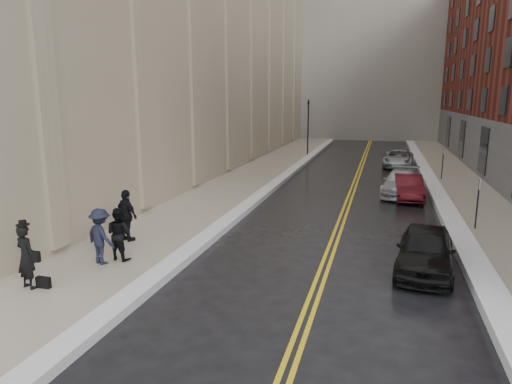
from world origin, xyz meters
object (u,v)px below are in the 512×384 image
Objects in this scene: car_silver_near at (402,183)px; pedestrian_c at (127,216)px; car_maroon at (408,187)px; car_black at (425,250)px; pedestrian_a at (119,234)px; car_silver_far at (398,158)px; pedestrian_main at (26,257)px; pedestrian_b at (101,236)px.

pedestrian_c reaches higher than car_silver_near.
car_maroon is at bearing -68.22° from car_silver_near.
pedestrian_a reaches higher than car_black.
car_silver_near is 2.76× the size of pedestrian_a.
car_maroon is 15.98m from pedestrian_a.
car_black reaches higher than car_silver_far.
pedestrian_c is (-10.40, -10.95, 0.46)m from car_maroon.
pedestrian_main is at bearing -107.34° from car_silver_far.
pedestrian_c reaches higher than car_maroon.
pedestrian_main reaches higher than pedestrian_a.
pedestrian_c is at bearing -136.42° from car_maroon.
pedestrian_b is at bearing -117.26° from car_silver_near.
pedestrian_c reaches higher than car_silver_far.
car_silver_far is at bearing -96.55° from pedestrian_main.
pedestrian_c is (-10.44, -0.13, 0.41)m from car_black.
car_black is 0.87× the size of car_silver_near.
car_silver_near is 2.63× the size of pedestrian_main.
car_silver_far is 29.54m from pedestrian_main.
car_silver_near is at bearing -107.89° from pedestrian_main.
car_black is 22.89m from car_silver_far.
pedestrian_b reaches higher than car_silver_far.
pedestrian_b is at bearing 64.74° from pedestrian_a.
pedestrian_a is (-9.38, -24.85, 0.35)m from car_silver_far.
car_black is at bearing -92.65° from car_maroon.
car_silver_near is 10.99m from car_silver_far.
pedestrian_a is (-9.31, -13.85, 0.32)m from car_silver_near.
pedestrian_a is 0.60m from pedestrian_b.
car_silver_far is 2.66× the size of pedestrian_b.
pedestrian_c is at bearing -110.25° from car_silver_far.
car_black is 11.90m from car_silver_near.
car_maroon is (-0.04, 10.82, -0.05)m from car_black.
car_silver_near is (-0.33, 11.90, -0.01)m from car_black.
pedestrian_main is at bearing -115.66° from car_silver_near.
car_black reaches higher than car_maroon.
car_maroon is 12.07m from car_silver_far.
pedestrian_main is (-10.79, -15.51, 0.41)m from car_maroon.
pedestrian_main is (-10.57, -27.58, 0.40)m from car_silver_far.
pedestrian_c is at bearing -58.08° from pedestrian_b.
car_black is 2.16× the size of pedestrian_c.
car_silver_far reaches higher than car_maroon.
pedestrian_main is 1.01× the size of pedestrian_b.
car_black is 2.29× the size of pedestrian_main.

